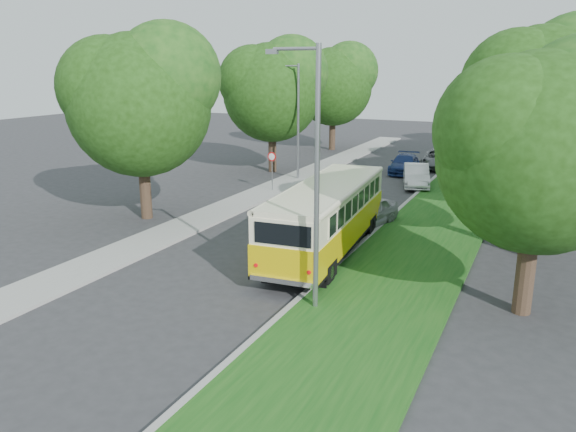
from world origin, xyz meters
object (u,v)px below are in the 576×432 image
at_px(lamppost_near, 314,172).
at_px(vintage_bus, 326,219).
at_px(car_silver, 366,213).
at_px(car_blue, 404,164).
at_px(car_white, 416,176).
at_px(car_grey, 438,159).
at_px(lamppost_far, 297,117).

bearing_deg(lamppost_near, vintage_bus, 106.96).
xyz_separation_m(car_silver, car_blue, (-1.71, 14.40, -0.04)).
bearing_deg(car_white, lamppost_near, -101.75).
xyz_separation_m(lamppost_near, car_grey, (-1.21, 26.99, -3.70)).
bearing_deg(car_grey, lamppost_near, -92.75).
bearing_deg(lamppost_far, car_silver, -49.38).
height_order(vintage_bus, car_blue, vintage_bus).
height_order(lamppost_near, car_grey, lamppost_near).
height_order(car_white, car_blue, car_white).
bearing_deg(vintage_bus, car_grey, 84.74).
bearing_deg(lamppost_far, vintage_bus, -61.20).
relative_size(car_silver, car_grey, 0.83).
bearing_deg(lamppost_far, lamppost_near, -64.29).
xyz_separation_m(car_silver, car_grey, (0.10, 17.35, -0.01)).
height_order(lamppost_far, car_grey, lamppost_far).
bearing_deg(lamppost_far, car_blue, 43.26).
distance_m(lamppost_far, car_grey, 11.97).
xyz_separation_m(lamppost_near, car_white, (-1.21, 19.70, -3.67)).
height_order(lamppost_near, car_white, lamppost_near).
bearing_deg(lamppost_near, car_silver, 97.72).
height_order(vintage_bus, car_white, vintage_bus).
relative_size(lamppost_near, car_silver, 1.99).
height_order(car_silver, car_white, car_white).
xyz_separation_m(lamppost_near, car_silver, (-1.31, 9.64, -3.68)).
bearing_deg(car_grey, vintage_bus, -96.28).
bearing_deg(car_grey, car_white, -95.31).
bearing_deg(car_blue, lamppost_far, -142.33).
relative_size(vintage_bus, car_silver, 2.43).
distance_m(car_silver, car_white, 10.06).
bearing_deg(car_blue, vintage_bus, -91.23).
bearing_deg(lamppost_near, lamppost_far, 115.71).
bearing_deg(car_white, car_grey, 74.74).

